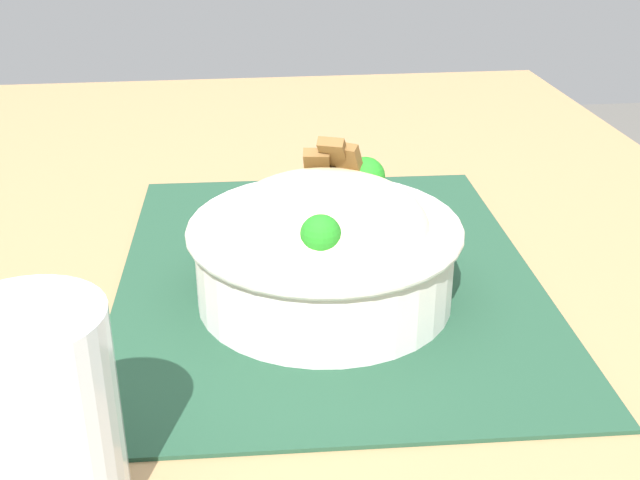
{
  "coord_description": "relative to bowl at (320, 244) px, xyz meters",
  "views": [
    {
      "loc": [
        -0.57,
        0.07,
        1.05
      ],
      "look_at": [
        -0.03,
        0.0,
        0.8
      ],
      "focal_mm": 45.29,
      "sensor_mm": 36.0,
      "label": 1
    }
  ],
  "objects": [
    {
      "name": "drinking_glass",
      "position": [
        -0.2,
        0.16,
        0.0
      ],
      "size": [
        0.08,
        0.08,
        0.12
      ],
      "color": "silver",
      "rests_on": "table"
    },
    {
      "name": "table",
      "position": [
        0.03,
        -0.0,
        -0.12
      ],
      "size": [
        1.38,
        0.84,
        0.74
      ],
      "color": "#99754C",
      "rests_on": "ground_plane"
    },
    {
      "name": "fork",
      "position": [
        0.14,
        0.01,
        -0.04
      ],
      "size": [
        0.03,
        0.13,
        0.0
      ],
      "color": "silver",
      "rests_on": "placemat"
    },
    {
      "name": "placemat",
      "position": [
        0.04,
        -0.01,
        -0.05
      ],
      "size": [
        0.44,
        0.35,
        0.0
      ],
      "primitive_type": "cube",
      "rotation": [
        0.0,
        0.0,
        -0.03
      ],
      "color": "#1E422D",
      "rests_on": "table"
    },
    {
      "name": "bowl",
      "position": [
        0.0,
        0.0,
        0.0
      ],
      "size": [
        0.21,
        0.21,
        0.12
      ],
      "color": "silver",
      "rests_on": "placemat"
    }
  ]
}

